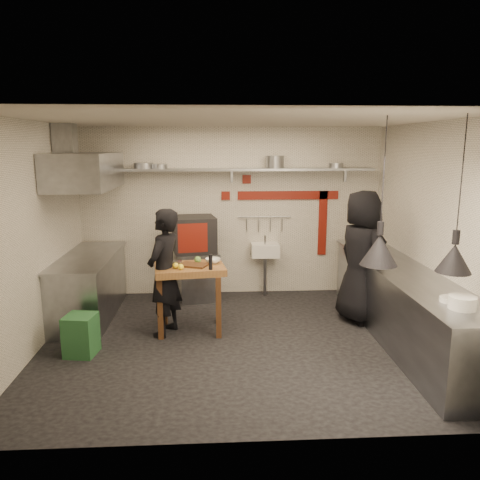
{
  "coord_description": "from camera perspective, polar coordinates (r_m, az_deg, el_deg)",
  "views": [
    {
      "loc": [
        -0.31,
        -5.69,
        2.51
      ],
      "look_at": [
        0.04,
        0.3,
        1.29
      ],
      "focal_mm": 35.0,
      "sensor_mm": 36.0,
      "label": 1
    }
  ],
  "objects": [
    {
      "name": "floor",
      "position": [
        6.22,
        -0.19,
        -12.26
      ],
      "size": [
        5.0,
        5.0,
        0.0
      ],
      "primitive_type": "plane",
      "color": "black",
      "rests_on": "ground"
    },
    {
      "name": "ceiling",
      "position": [
        5.7,
        -0.21,
        14.44
      ],
      "size": [
        5.0,
        5.0,
        0.0
      ],
      "primitive_type": "plane",
      "color": "beige",
      "rests_on": "floor"
    },
    {
      "name": "wall_back",
      "position": [
        7.87,
        -1.02,
        3.42
      ],
      "size": [
        5.0,
        0.04,
        2.8
      ],
      "primitive_type": "cube",
      "color": "beige",
      "rests_on": "floor"
    },
    {
      "name": "wall_front",
      "position": [
        3.77,
        1.53,
        -5.61
      ],
      "size": [
        5.0,
        0.04,
        2.8
      ],
      "primitive_type": "cube",
      "color": "beige",
      "rests_on": "floor"
    },
    {
      "name": "wall_left",
      "position": [
        6.2,
        -23.95,
        0.2
      ],
      "size": [
        0.04,
        4.2,
        2.8
      ],
      "primitive_type": "cube",
      "color": "beige",
      "rests_on": "floor"
    },
    {
      "name": "wall_right",
      "position": [
        6.44,
        22.62,
        0.7
      ],
      "size": [
        0.04,
        4.2,
        2.8
      ],
      "primitive_type": "cube",
      "color": "beige",
      "rests_on": "floor"
    },
    {
      "name": "red_band_horiz",
      "position": [
        7.91,
        5.9,
        5.44
      ],
      "size": [
        1.7,
        0.02,
        0.14
      ],
      "primitive_type": "cube",
      "color": "maroon",
      "rests_on": "wall_back"
    },
    {
      "name": "red_band_vert",
      "position": [
        8.09,
        10.03,
        2.03
      ],
      "size": [
        0.14,
        0.02,
        1.1
      ],
      "primitive_type": "cube",
      "color": "maroon",
      "rests_on": "wall_back"
    },
    {
      "name": "red_tile_a",
      "position": [
        7.81,
        0.82,
        7.41
      ],
      "size": [
        0.14,
        0.02,
        0.14
      ],
      "primitive_type": "cube",
      "color": "maroon",
      "rests_on": "wall_back"
    },
    {
      "name": "red_tile_b",
      "position": [
        7.82,
        -1.76,
        5.42
      ],
      "size": [
        0.14,
        0.02,
        0.14
      ],
      "primitive_type": "cube",
      "color": "maroon",
      "rests_on": "wall_back"
    },
    {
      "name": "back_shelf",
      "position": [
        7.62,
        -0.99,
        8.59
      ],
      "size": [
        4.6,
        0.34,
        0.04
      ],
      "primitive_type": "cube",
      "color": "gray",
      "rests_on": "wall_back"
    },
    {
      "name": "shelf_bracket_left",
      "position": [
        7.94,
        -15.0,
        7.6
      ],
      "size": [
        0.04,
        0.06,
        0.24
      ],
      "primitive_type": "cube",
      "color": "gray",
      "rests_on": "wall_back"
    },
    {
      "name": "shelf_bracket_mid",
      "position": [
        7.78,
        -1.03,
        7.91
      ],
      "size": [
        0.04,
        0.06,
        0.24
      ],
      "primitive_type": "cube",
      "color": "gray",
      "rests_on": "wall_back"
    },
    {
      "name": "shelf_bracket_right",
      "position": [
        8.08,
        12.69,
        7.77
      ],
      "size": [
        0.04,
        0.06,
        0.24
      ],
      "primitive_type": "cube",
      "color": "gray",
      "rests_on": "wall_back"
    },
    {
      "name": "pan_far_left",
      "position": [
        7.69,
        -11.66,
        8.87
      ],
      "size": [
        0.32,
        0.32,
        0.09
      ],
      "primitive_type": "cylinder",
      "rotation": [
        0.0,
        0.0,
        0.03
      ],
      "color": "gray",
      "rests_on": "back_shelf"
    },
    {
      "name": "pan_mid_left",
      "position": [
        7.66,
        -9.79,
        8.85
      ],
      "size": [
        0.32,
        0.32,
        0.07
      ],
      "primitive_type": "cylinder",
      "rotation": [
        0.0,
        0.0,
        0.29
      ],
      "color": "gray",
      "rests_on": "back_shelf"
    },
    {
      "name": "stock_pot",
      "position": [
        7.68,
        4.29,
        9.48
      ],
      "size": [
        0.31,
        0.31,
        0.2
      ],
      "primitive_type": "cylinder",
      "rotation": [
        0.0,
        0.0,
        0.04
      ],
      "color": "gray",
      "rests_on": "back_shelf"
    },
    {
      "name": "pan_right",
      "position": [
        7.87,
        11.61,
        8.89
      ],
      "size": [
        0.25,
        0.25,
        0.08
      ],
      "primitive_type": "cylinder",
      "rotation": [
        0.0,
        0.0,
        -0.06
      ],
      "color": "gray",
      "rests_on": "back_shelf"
    },
    {
      "name": "oven_stand",
      "position": [
        7.74,
        -5.05,
        -4.34
      ],
      "size": [
        0.72,
        0.68,
        0.8
      ],
      "primitive_type": "cube",
      "rotation": [
        0.0,
        0.0,
        0.18
      ],
      "color": "gray",
      "rests_on": "floor"
    },
    {
      "name": "combi_oven",
      "position": [
        7.6,
        -5.62,
        0.7
      ],
      "size": [
        0.75,
        0.72,
        0.58
      ],
      "primitive_type": "cube",
      "rotation": [
        0.0,
        0.0,
        0.18
      ],
      "color": "black",
      "rests_on": "oven_stand"
    },
    {
      "name": "oven_door",
      "position": [
        7.3,
        -5.78,
        0.26
      ],
      "size": [
        0.46,
        0.11,
        0.46
      ],
      "primitive_type": "cube",
      "rotation": [
        0.0,
        0.0,
        0.18
      ],
      "color": "maroon",
      "rests_on": "combi_oven"
    },
    {
      "name": "oven_glass",
      "position": [
        7.35,
        -5.45,
        0.33
      ],
      "size": [
        0.36,
        0.08,
        0.34
      ],
      "primitive_type": "cube",
      "rotation": [
        0.0,
        0.0,
        0.18
      ],
      "color": "black",
      "rests_on": "oven_door"
    },
    {
      "name": "hand_sink",
      "position": [
        7.85,
        3.06,
        -1.22
      ],
      "size": [
        0.46,
        0.34,
        0.22
      ],
      "primitive_type": "cube",
      "color": "white",
      "rests_on": "wall_back"
    },
    {
      "name": "sink_tap",
      "position": [
        7.81,
        3.08,
        0.06
      ],
      "size": [
        0.03,
        0.03,
        0.14
      ],
      "primitive_type": "cylinder",
      "color": "gray",
      "rests_on": "hand_sink"
    },
    {
      "name": "sink_drain",
      "position": [
        7.92,
        3.06,
        -4.39
      ],
      "size": [
        0.06,
        0.06,
        0.66
      ],
      "primitive_type": "cylinder",
      "color": "gray",
      "rests_on": "floor"
    },
    {
      "name": "utensil_rail",
      "position": [
        7.89,
        2.99,
        2.83
      ],
      "size": [
        0.9,
        0.02,
        0.02
      ],
      "primitive_type": "cylinder",
      "rotation": [
        0.0,
        1.57,
        0.0
      ],
      "color": "gray",
      "rests_on": "wall_back"
    },
    {
      "name": "counter_right",
      "position": [
        6.53,
        19.18,
        -7.53
      ],
      "size": [
        0.7,
        3.8,
        0.9
      ],
      "primitive_type": "cube",
      "color": "gray",
      "rests_on": "floor"
    },
    {
      "name": "counter_right_top",
      "position": [
        6.4,
        19.45,
        -3.59
      ],
      "size": [
        0.76,
        3.9,
        0.03
      ],
      "primitive_type": "cube",
      "color": "gray",
      "rests_on": "counter_right"
    },
    {
      "name": "plate_stack",
      "position": [
        5.1,
        25.49,
        -6.9
      ],
      "size": [
        0.34,
        0.34,
        0.13
      ],
      "primitive_type": "cylinder",
      "rotation": [
        0.0,
        0.0,
        -0.4
      ],
      "color": "white",
      "rests_on": "counter_right_top"
    },
    {
      "name": "small_bowl_right",
      "position": [
        5.28,
        24.16,
        -6.64
      ],
      "size": [
        0.24,
        0.24,
        0.05
      ],
      "primitive_type": "cylinder",
      "rotation": [
        0.0,
        0.0,
        -0.22
      ],
      "color": "white",
      "rests_on": "counter_right_top"
    },
    {
      "name": "counter_left",
      "position": [
        7.28,
        -17.88,
        -5.48
      ],
      "size": [
        0.7,
        1.9,
        0.9
      ],
      "primitive_type": "cube",
      "color": "gray",
      "rests_on": "floor"
    },
    {
      "name": "counter_left_top",
      "position": [
        7.17,
        -18.11,
        -1.92
      ],
      "size": [
        0.76,
        2.0,
        0.03
      ],
      "primitive_type": "cube",
      "color": "gray",
      "rests_on": "counter_left"
    },
    {
      "name": "extractor_hood",
      "position": [
        6.98,
        -18.35,
        7.99
      ],
      "size": [
        0.78,
        1.6,
        0.5
      ],
      "primitive_type": "cube",
      "color": "gray",
      "rests_on": "ceiling"
    },
    {
      "name": "hood_duct",
      "position": [
        7.04,
        -20.56,
        11.13
      ],
      "size": [
        0.28,
        0.28,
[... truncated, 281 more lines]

